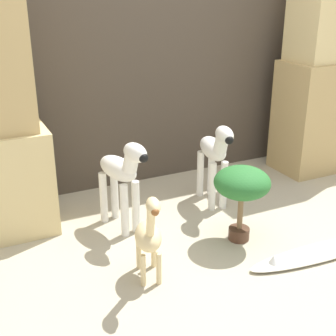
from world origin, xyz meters
name	(u,v)px	position (x,y,z in m)	size (l,w,h in m)	color
ground_plane	(253,255)	(0.00, 0.00, 0.00)	(14.00, 14.00, 0.00)	#B2A88E
wall_back	(156,46)	(0.00, 1.43, 1.10)	(6.40, 0.08, 2.20)	#473D33
rock_pillar_right	(326,80)	(1.38, 0.99, 0.79)	(0.76, 0.45, 1.68)	tan
zebra_right	(215,154)	(0.15, 0.73, 0.41)	(0.21, 0.51, 0.66)	white
zebra_left	(122,174)	(-0.60, 0.66, 0.41)	(0.24, 0.51, 0.66)	white
giraffe_figurine	(149,234)	(-0.67, 0.06, 0.29)	(0.20, 0.40, 0.58)	beige
potted_palm_front	(242,186)	(0.03, 0.21, 0.38)	(0.36, 0.36, 0.50)	#513323
surfboard	(321,252)	(0.38, -0.17, 0.02)	(1.05, 0.23, 0.08)	silver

